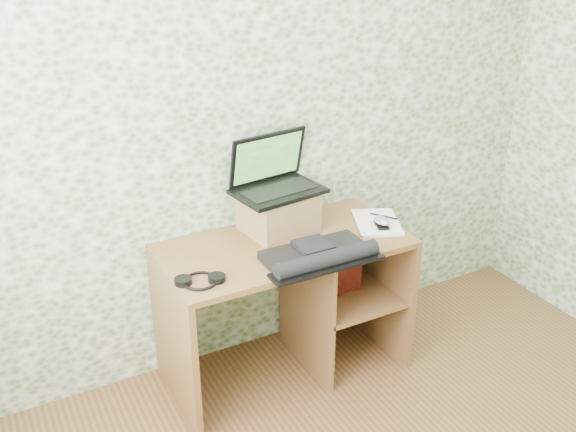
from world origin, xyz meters
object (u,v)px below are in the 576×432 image
riser (278,212)px  laptop (274,178)px  notepad (377,222)px  keyboard (319,255)px  desk (296,284)px

riser → laptop: size_ratio=0.73×
riser → notepad: size_ratio=1.07×
keyboard → laptop: bearing=92.7°
laptop → keyboard: (0.02, -0.42, -0.24)m
notepad → laptop: bearing=178.8°
desk → notepad: size_ratio=3.88×
desk → keyboard: (-0.02, -0.25, 0.30)m
desk → laptop: 0.56m
notepad → desk: bearing=-164.2°
riser → keyboard: 0.38m
riser → keyboard: riser is taller
riser → keyboard: bearing=-87.0°
laptop → keyboard: 0.48m
riser → notepad: bearing=-20.1°
desk → notepad: bearing=-7.7°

